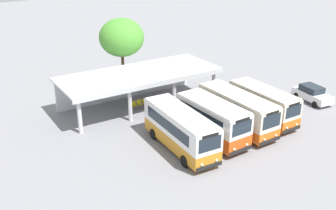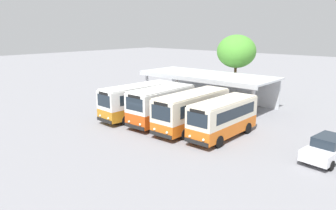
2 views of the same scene
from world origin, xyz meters
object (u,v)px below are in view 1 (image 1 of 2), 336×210
waiting_chair_end_by_column (134,105)px  waiting_chair_fourth_seat (150,100)px  parked_car_flank (312,94)px  city_bus_nearest_orange (180,129)px  waiting_chair_middle_seat (145,102)px  waiting_chair_fifth_seat (155,99)px  city_bus_middle_cream (237,110)px  waiting_chair_second_from_end (139,103)px  city_bus_fourth_amber (263,103)px  city_bus_second_in_row (212,119)px

waiting_chair_end_by_column → waiting_chair_fourth_seat: size_ratio=1.00×
parked_car_flank → waiting_chair_fourth_seat: (-14.30, 7.75, -0.30)m
city_bus_nearest_orange → waiting_chair_fourth_seat: bearing=75.6°
waiting_chair_middle_seat → parked_car_flank: bearing=-27.2°
waiting_chair_fourth_seat → waiting_chair_fifth_seat: same height
city_bus_middle_cream → waiting_chair_second_from_end: (-5.01, 8.22, -1.22)m
waiting_chair_second_from_end → city_bus_middle_cream: bearing=-58.6°
city_bus_middle_cream → waiting_chair_end_by_column: bearing=124.4°
waiting_chair_end_by_column → waiting_chair_fifth_seat: (2.38, 0.11, 0.00)m
waiting_chair_second_from_end → waiting_chair_fifth_seat: 1.78m
waiting_chair_fifth_seat → city_bus_fourth_amber: bearing=-53.0°
city_bus_nearest_orange → waiting_chair_fourth_seat: (2.25, 8.74, -1.23)m
city_bus_nearest_orange → city_bus_middle_cream: size_ratio=1.00×
city_bus_second_in_row → city_bus_nearest_orange: bearing=178.8°
city_bus_middle_cream → city_bus_second_in_row: bearing=-170.3°
parked_car_flank → waiting_chair_middle_seat: bearing=152.8°
city_bus_nearest_orange → waiting_chair_fifth_seat: city_bus_nearest_orange is taller
city_bus_nearest_orange → city_bus_fourth_amber: (9.10, 0.43, -0.08)m
waiting_chair_second_from_end → city_bus_nearest_orange: bearing=-97.0°
waiting_chair_fourth_seat → city_bus_nearest_orange: bearing=-104.4°
city_bus_nearest_orange → waiting_chair_fifth_seat: bearing=72.0°
waiting_chair_fourth_seat → waiting_chair_fifth_seat: size_ratio=1.00×
waiting_chair_middle_seat → city_bus_second_in_row: bearing=-81.0°
city_bus_second_in_row → waiting_chair_fifth_seat: bearing=91.3°
city_bus_nearest_orange → parked_car_flank: city_bus_nearest_orange is taller
city_bus_second_in_row → waiting_chair_fourth_seat: 8.94m
waiting_chair_fifth_seat → city_bus_middle_cream: bearing=-68.7°
parked_car_flank → city_bus_fourth_amber: bearing=-175.7°
city_bus_nearest_orange → city_bus_fourth_amber: city_bus_nearest_orange is taller
city_bus_fourth_amber → parked_car_flank: (7.44, 0.56, -0.84)m
city_bus_fourth_amber → city_bus_second_in_row: bearing=-175.3°
city_bus_nearest_orange → city_bus_middle_cream: city_bus_nearest_orange is taller
city_bus_nearest_orange → waiting_chair_middle_seat: city_bus_nearest_orange is taller
city_bus_second_in_row → waiting_chair_fourth_seat: size_ratio=8.00×
city_bus_fourth_amber → waiting_chair_fourth_seat: size_ratio=8.13×
city_bus_fourth_amber → waiting_chair_fourth_seat: city_bus_fourth_amber is taller
waiting_chair_middle_seat → waiting_chair_end_by_column: bearing=-179.6°
city_bus_fourth_amber → waiting_chair_second_from_end: (-8.04, 8.24, -1.15)m
parked_car_flank → waiting_chair_second_from_end: 17.29m
city_bus_second_in_row → city_bus_middle_cream: (3.03, 0.52, -0.06)m
city_bus_second_in_row → parked_car_flank: 13.58m
waiting_chair_second_from_end → city_bus_second_in_row: bearing=-77.3°
waiting_chair_fourth_seat → waiting_chair_fifth_seat: bearing=-0.1°
city_bus_middle_cream → waiting_chair_second_from_end: bearing=121.4°
city_bus_middle_cream → parked_car_flank: (10.47, 0.54, -0.92)m
city_bus_second_in_row → waiting_chair_middle_seat: 8.91m
parked_car_flank → city_bus_nearest_orange: bearing=-176.6°
city_bus_second_in_row → waiting_chair_second_from_end: (-1.98, 8.74, -1.28)m
city_bus_middle_cream → waiting_chair_end_by_column: city_bus_middle_cream is taller
city_bus_second_in_row → waiting_chair_end_by_column: city_bus_second_in_row is taller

